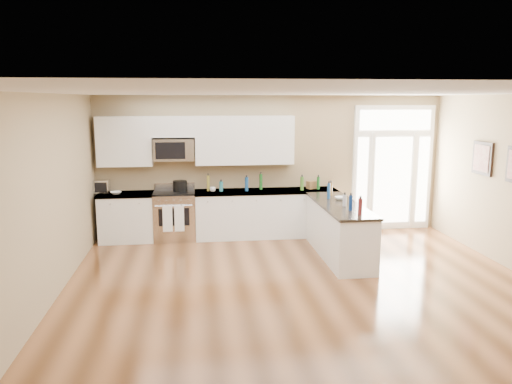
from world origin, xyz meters
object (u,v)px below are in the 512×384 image
at_px(stockpot, 180,185).
at_px(toaster_oven, 102,186).
at_px(kitchen_range, 175,215).
at_px(peninsula_cabinet, 339,232).

distance_m(stockpot, toaster_oven, 1.50).
distance_m(kitchen_range, stockpot, 0.59).
bearing_deg(toaster_oven, kitchen_range, -1.27).
xyz_separation_m(peninsula_cabinet, toaster_oven, (-4.28, 1.57, 0.63)).
height_order(peninsula_cabinet, toaster_oven, toaster_oven).
bearing_deg(peninsula_cabinet, stockpot, 151.20).
relative_size(stockpot, toaster_oven, 0.96).
xyz_separation_m(stockpot, toaster_oven, (-1.50, 0.04, 0.01)).
xyz_separation_m(kitchen_range, stockpot, (0.12, 0.08, 0.58)).
bearing_deg(stockpot, toaster_oven, 178.30).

